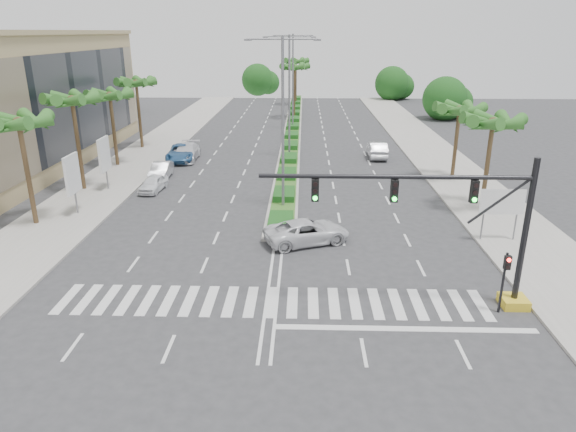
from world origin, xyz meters
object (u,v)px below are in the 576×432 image
(car_parked_d, at_px, (186,152))
(car_crossing, at_px, (307,232))
(car_parked_a, at_px, (153,183))
(car_right, at_px, (377,150))
(car_parked_c, at_px, (182,153))
(car_parked_b, at_px, (161,171))

(car_parked_d, xyz_separation_m, car_crossing, (12.07, -21.20, -0.07))
(car_parked_a, bearing_deg, car_right, 38.34)
(car_parked_c, height_order, car_right, car_right)
(car_parked_a, xyz_separation_m, car_parked_d, (0.40, 10.70, 0.16))
(car_parked_c, xyz_separation_m, car_crossing, (12.51, -21.04, -0.07))
(car_right, bearing_deg, car_parked_c, 6.98)
(car_parked_b, distance_m, car_parked_d, 6.94)
(car_parked_a, relative_size, car_right, 0.75)
(car_parked_a, bearing_deg, car_crossing, -33.93)
(car_parked_d, relative_size, car_right, 1.10)
(car_parked_d, bearing_deg, car_parked_b, -97.34)
(car_parked_a, bearing_deg, car_parked_c, 96.40)
(car_parked_c, distance_m, car_right, 19.92)
(car_parked_a, xyz_separation_m, car_parked_c, (-0.04, 10.54, 0.16))
(car_parked_c, relative_size, car_parked_d, 1.05)
(car_parked_a, distance_m, car_parked_d, 10.71)
(car_parked_b, height_order, car_right, car_right)
(car_crossing, bearing_deg, car_parked_b, 20.48)
(car_parked_c, xyz_separation_m, car_right, (19.82, 1.91, 0.02))
(car_crossing, bearing_deg, car_parked_c, 9.32)
(car_parked_b, bearing_deg, car_parked_d, 81.35)
(car_parked_d, bearing_deg, car_parked_c, -160.48)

